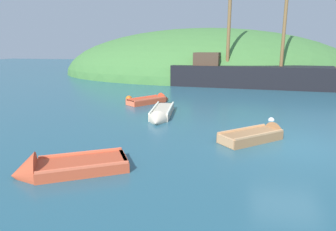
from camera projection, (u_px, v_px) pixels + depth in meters
name	position (u px, v px, depth m)	size (l,w,h in m)	color
ground_plane	(290.00, 146.00, 10.84)	(120.00, 120.00, 0.00)	#285B70
shore_hill	(205.00, 73.00, 38.80)	(36.17, 26.73, 11.23)	#477F3D
sailing_ship	(248.00, 79.00, 26.12)	(16.31, 4.31, 12.75)	black
rowboat_outer_right	(152.00, 101.00, 18.97)	(2.58, 3.02, 0.92)	#C64C2D
rowboat_outer_left	(259.00, 136.00, 11.60)	(2.96, 2.80, 0.94)	#9E7047
rowboat_center	(161.00, 115.00, 15.15)	(1.27, 3.93, 0.88)	beige
rowboat_far	(61.00, 170.00, 8.55)	(3.35, 2.65, 1.20)	#C64C2D
buoy_orange	(129.00, 99.00, 20.32)	(0.44, 0.44, 0.44)	orange
buoy_white	(271.00, 120.00, 14.50)	(0.30, 0.30, 0.30)	white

